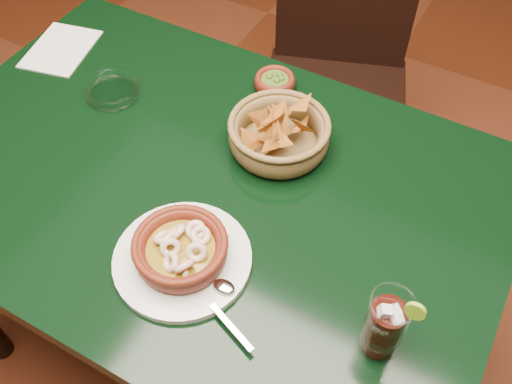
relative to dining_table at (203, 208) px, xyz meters
The scene contains 9 objects.
ground 0.65m from the dining_table, ahead, with size 7.00×7.00×0.00m, color #471C0C.
dining_table is the anchor object (origin of this frame).
dining_chair 0.72m from the dining_table, 88.79° to the left, with size 0.54×0.54×0.91m.
shrimp_plate 0.23m from the dining_table, 65.81° to the right, with size 0.32×0.25×0.08m.
chip_basket 0.23m from the dining_table, 56.60° to the left, with size 0.24×0.24×0.14m.
guacamole_ramekin 0.33m from the dining_table, 88.79° to the left, with size 0.11×0.11×0.04m.
cola_drink 0.49m from the dining_table, 19.90° to the right, with size 0.14×0.14×0.16m.
glass_ashtray 0.34m from the dining_table, 159.59° to the left, with size 0.14×0.14×0.03m.
paper_menu 0.55m from the dining_table, 160.55° to the left, with size 0.18×0.21×0.00m.
Camera 1 is at (0.45, -0.58, 1.61)m, focal length 40.00 mm.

